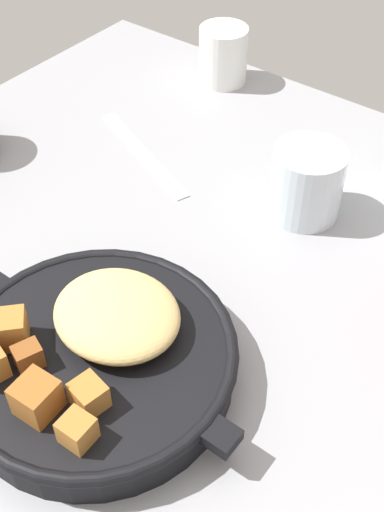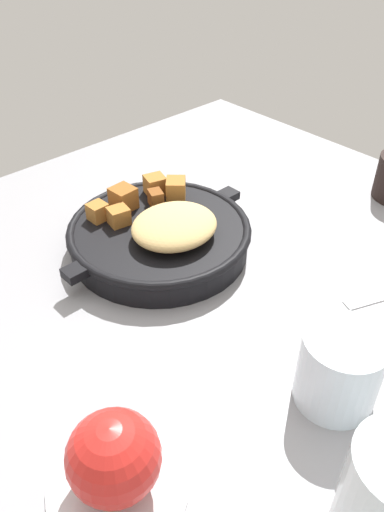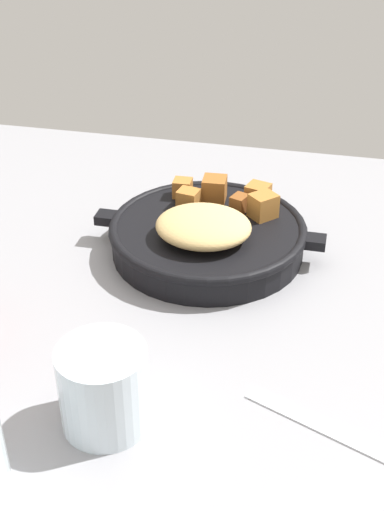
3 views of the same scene
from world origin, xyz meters
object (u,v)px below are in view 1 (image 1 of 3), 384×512
at_px(water_glass_short, 307,183).
at_px(white_creamer_pitcher, 223,55).
at_px(butter_knife, 143,153).
at_px(cast_iron_skillet, 97,355).

distance_m(water_glass_short, white_creamer_pitcher, 0.30).
bearing_deg(water_glass_short, butter_knife, -172.99).
distance_m(butter_knife, water_glass_short, 0.22).
xyz_separation_m(water_glass_short, white_creamer_pitcher, (-0.24, 0.18, -0.00)).
distance_m(cast_iron_skillet, butter_knife, 0.33).
bearing_deg(white_creamer_pitcher, butter_knife, -82.83).
relative_size(water_glass_short, white_creamer_pitcher, 1.03).
distance_m(cast_iron_skillet, white_creamer_pitcher, 0.52).
height_order(butter_knife, white_creamer_pitcher, white_creamer_pitcher).
relative_size(cast_iron_skillet, butter_knife, 1.43).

